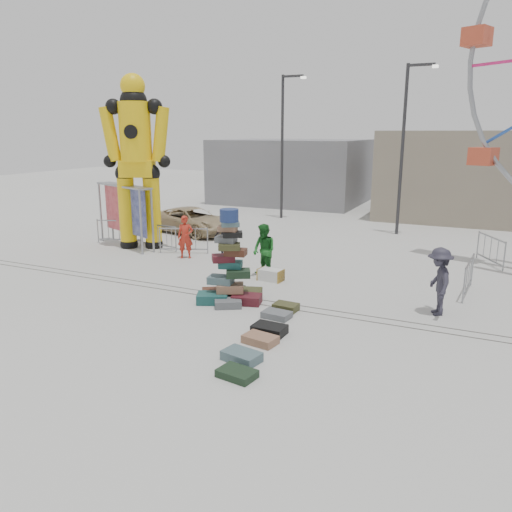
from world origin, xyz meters
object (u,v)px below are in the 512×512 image
at_px(lamp_post_left, 284,140).
at_px(barricade_wheel_front, 468,277).
at_px(steamer_trunk, 271,275).
at_px(pedestrian_black, 225,238).
at_px(barricade_dummy_c, 184,240).
at_px(crash_test_dummy, 137,156).
at_px(lamp_post_right, 405,142).
at_px(banner_scaffold, 124,201).
at_px(barricade_dummy_a, 119,231).
at_px(barricade_dummy_b, 158,236).
at_px(suitcase_tower, 230,276).
at_px(pedestrian_grey, 439,281).
at_px(parked_suv, 193,221).
at_px(pedestrian_green, 264,251).
at_px(barricade_wheel_back, 490,250).
at_px(pedestrian_red, 185,237).

height_order(lamp_post_left, barricade_wheel_front, lamp_post_left).
xyz_separation_m(steamer_trunk, pedestrian_black, (-2.93, 2.20, 0.60)).
relative_size(barricade_dummy_c, barricade_wheel_front, 1.00).
distance_m(crash_test_dummy, barricade_dummy_c, 4.09).
distance_m(lamp_post_right, crash_test_dummy, 12.48).
bearing_deg(barricade_dummy_c, pedestrian_black, -17.98).
relative_size(banner_scaffold, steamer_trunk, 4.45).
relative_size(banner_scaffold, barricade_dummy_a, 1.86).
distance_m(banner_scaffold, barricade_dummy_b, 2.16).
distance_m(suitcase_tower, barricade_dummy_a, 9.63).
bearing_deg(lamp_post_right, pedestrian_grey, -75.55).
relative_size(lamp_post_right, barricade_dummy_c, 4.00).
bearing_deg(barricade_dummy_b, barricade_dummy_a, -177.96).
height_order(lamp_post_left, barricade_dummy_b, lamp_post_left).
relative_size(steamer_trunk, barricade_wheel_front, 0.42).
height_order(barricade_dummy_a, parked_suv, parked_suv).
height_order(lamp_post_right, steamer_trunk, lamp_post_right).
distance_m(crash_test_dummy, pedestrian_green, 7.58).
distance_m(steamer_trunk, barricade_dummy_b, 6.70).
bearing_deg(parked_suv, barricade_wheel_back, -75.93).
bearing_deg(steamer_trunk, lamp_post_left, 115.23).
xyz_separation_m(steamer_trunk, barricade_dummy_a, (-8.55, 2.47, 0.36)).
distance_m(lamp_post_left, pedestrian_green, 12.79).
height_order(steamer_trunk, barricade_dummy_c, barricade_dummy_c).
distance_m(barricade_dummy_a, barricade_wheel_back, 15.60).
height_order(barricade_dummy_c, pedestrian_red, pedestrian_red).
bearing_deg(pedestrian_grey, pedestrian_red, -122.68).
xyz_separation_m(barricade_wheel_back, pedestrian_red, (-11.08, -4.08, 0.31)).
relative_size(banner_scaffold, barricade_wheel_front, 1.86).
bearing_deg(crash_test_dummy, barricade_wheel_front, -26.98).
bearing_deg(steamer_trunk, pedestrian_red, 166.78).
height_order(barricade_dummy_a, pedestrian_red, pedestrian_red).
bearing_deg(barricade_dummy_a, pedestrian_black, -21.06).
distance_m(barricade_dummy_a, barricade_dummy_b, 2.26).
height_order(banner_scaffold, parked_suv, banner_scaffold).
relative_size(steamer_trunk, barricade_dummy_b, 0.42).
bearing_deg(barricade_wheel_front, barricade_dummy_b, 89.39).
bearing_deg(pedestrian_green, barricade_dummy_a, -165.70).
bearing_deg(lamp_post_left, parked_suv, -111.26).
relative_size(banner_scaffold, barricade_dummy_b, 1.86).
bearing_deg(steamer_trunk, crash_test_dummy, 167.86).
bearing_deg(barricade_wheel_back, barricade_dummy_a, -106.33).
xyz_separation_m(crash_test_dummy, pedestrian_grey, (12.58, -3.25, -3.00)).
height_order(barricade_dummy_a, barricade_wheel_front, same).
bearing_deg(pedestrian_black, pedestrian_grey, 154.74).
height_order(barricade_dummy_b, pedestrian_grey, pedestrian_grey).
bearing_deg(barricade_wheel_front, barricade_dummy_c, 89.83).
relative_size(suitcase_tower, pedestrian_red, 1.62).
distance_m(suitcase_tower, barricade_wheel_front, 7.41).
bearing_deg(lamp_post_left, crash_test_dummy, -105.63).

